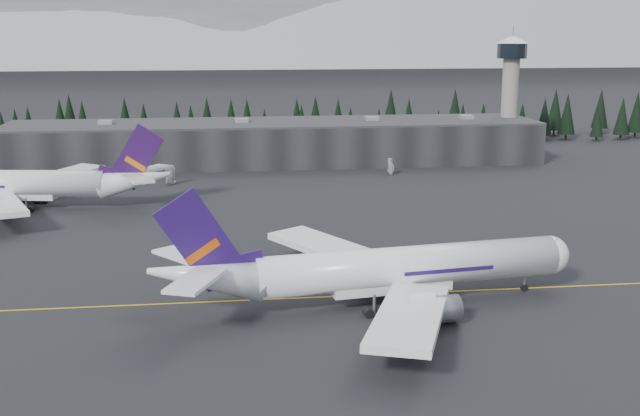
{
  "coord_description": "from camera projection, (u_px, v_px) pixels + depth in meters",
  "views": [
    {
      "loc": [
        -18.13,
        -117.32,
        39.99
      ],
      "look_at": [
        0.0,
        20.0,
        9.0
      ],
      "focal_mm": 45.0,
      "sensor_mm": 36.0,
      "label": 1
    }
  ],
  "objects": [
    {
      "name": "ground",
      "position": [
        337.0,
        292.0,
        124.55
      ],
      "size": [
        1400.0,
        1400.0,
        0.0
      ],
      "primitive_type": "plane",
      "color": "black",
      "rests_on": "ground"
    },
    {
      "name": "terminal",
      "position": [
        275.0,
        142.0,
        244.11
      ],
      "size": [
        160.0,
        30.0,
        12.6
      ],
      "color": "black",
      "rests_on": "ground"
    },
    {
      "name": "treeline",
      "position": [
        267.0,
        124.0,
        279.65
      ],
      "size": [
        360.0,
        20.0,
        15.0
      ],
      "primitive_type": "cube",
      "color": "black",
      "rests_on": "ground"
    },
    {
      "name": "mountain_ridge",
      "position": [
        226.0,
        59.0,
        1092.03
      ],
      "size": [
        4400.0,
        900.0,
        420.0
      ],
      "primitive_type": null,
      "color": "white",
      "rests_on": "ground"
    },
    {
      "name": "jet_main",
      "position": [
        373.0,
        270.0,
        117.62
      ],
      "size": [
        64.87,
        59.54,
        19.13
      ],
      "rotation": [
        0.0,
        0.0,
        0.13
      ],
      "color": "white",
      "rests_on": "ground"
    },
    {
      "name": "gse_vehicle_b",
      "position": [
        391.0,
        172.0,
        225.1
      ],
      "size": [
        4.96,
        2.82,
        1.59
      ],
      "primitive_type": "imported",
      "rotation": [
        0.0,
        0.0,
        -1.36
      ],
      "color": "silver",
      "rests_on": "ground"
    },
    {
      "name": "gse_vehicle_a",
      "position": [
        170.0,
        182.0,
        210.44
      ],
      "size": [
        4.2,
        5.83,
        1.47
      ],
      "primitive_type": "imported",
      "rotation": [
        0.0,
        0.0,
        0.37
      ],
      "color": "silver",
      "rests_on": "ground"
    },
    {
      "name": "taxiline",
      "position": [
        339.0,
        296.0,
        122.61
      ],
      "size": [
        400.0,
        0.4,
        0.02
      ],
      "primitive_type": "cube",
      "color": "gold",
      "rests_on": "ground"
    },
    {
      "name": "control_tower",
      "position": [
        511.0,
        83.0,
        252.86
      ],
      "size": [
        10.0,
        10.0,
        37.7
      ],
      "color": "gray",
      "rests_on": "ground"
    },
    {
      "name": "jet_parked",
      "position": [
        27.0,
        184.0,
        182.38
      ],
      "size": [
        65.69,
        60.23,
        19.4
      ],
      "rotation": [
        0.0,
        0.0,
        2.99
      ],
      "color": "white",
      "rests_on": "ground"
    }
  ]
}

